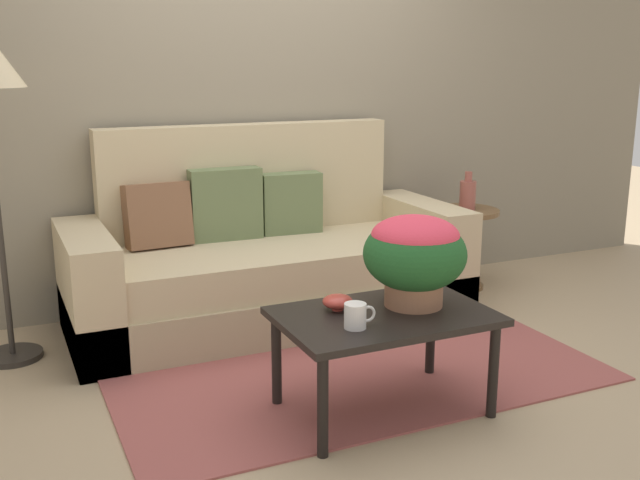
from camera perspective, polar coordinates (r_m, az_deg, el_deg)
ground_plane at (r=3.83m, az=1.74°, el=-9.29°), size 14.00×14.00×0.00m
wall_back at (r=4.70m, az=-5.13°, el=12.35°), size 6.40×0.12×2.78m
area_rug at (r=3.98m, az=0.64°, el=-8.35°), size 2.36×1.94×0.01m
couch at (r=4.36m, az=-4.27°, el=-1.78°), size 2.29×0.92×1.12m
coffee_table at (r=3.19m, az=4.96°, el=-6.52°), size 0.91×0.59×0.45m
side_table at (r=5.01m, az=11.04°, el=0.48°), size 0.45×0.45×0.54m
potted_plant at (r=3.21m, az=7.32°, el=-0.97°), size 0.45×0.45×0.40m
coffee_mug at (r=2.98m, az=2.80°, el=-5.85°), size 0.14×0.09×0.10m
snack_bowl at (r=3.19m, az=1.38°, el=-4.78°), size 0.13×0.13×0.07m
table_vase at (r=4.95m, az=11.32°, el=3.48°), size 0.11×0.11×0.25m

